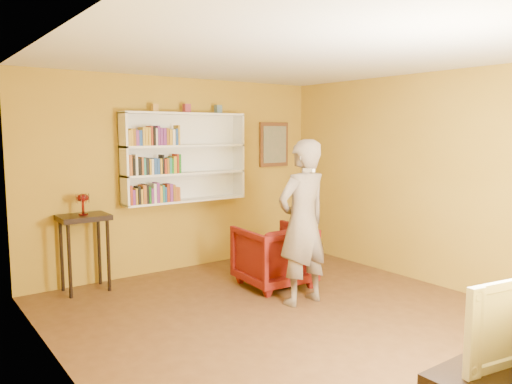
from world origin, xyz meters
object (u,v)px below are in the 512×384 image
bookshelf (183,158)px  armchair (274,256)px  ruby_lustre (83,200)px  console_table (84,228)px  person (303,223)px  television (508,316)px

bookshelf → armchair: bookshelf is taller
bookshelf → ruby_lustre: size_ratio=6.96×
console_table → person: size_ratio=0.51×
console_table → armchair: 2.37m
ruby_lustre → armchair: size_ratio=0.30×
television → armchair: bearing=88.5°
console_table → television: bearing=-73.1°
bookshelf → armchair: 1.90m
console_table → armchair: bearing=-30.7°
bookshelf → television: bookshelf is taller
ruby_lustre → person: 2.67m
bookshelf → person: size_ratio=0.96×
ruby_lustre → television: size_ratio=0.26×
armchair → person: person is taller
console_table → ruby_lustre: ruby_lustre is taller
armchair → console_table: bearing=-26.4°
console_table → person: 2.67m
television → console_table: bearing=116.5°
television → ruby_lustre: bearing=116.5°
console_table → television: size_ratio=0.96×
armchair → television: (-0.65, -3.31, 0.37)m
console_table → person: (1.87, -1.90, 0.15)m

